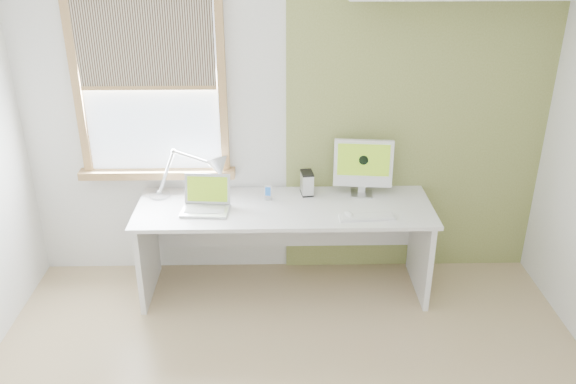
{
  "coord_description": "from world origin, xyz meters",
  "views": [
    {
      "loc": [
        -0.08,
        -2.58,
        2.68
      ],
      "look_at": [
        0.0,
        1.05,
        1.0
      ],
      "focal_mm": 37.11,
      "sensor_mm": 36.0,
      "label": 1
    }
  ],
  "objects_px": {
    "desk": "(284,226)",
    "desk_lamp": "(207,171)",
    "external_drive": "(307,183)",
    "imac": "(363,164)",
    "laptop": "(206,201)"
  },
  "relations": [
    {
      "from": "external_drive",
      "to": "imac",
      "type": "xyz_separation_m",
      "value": [
        0.43,
        -0.01,
        0.15
      ]
    },
    {
      "from": "desk",
      "to": "laptop",
      "type": "height_order",
      "value": "laptop"
    },
    {
      "from": "desk",
      "to": "imac",
      "type": "xyz_separation_m",
      "value": [
        0.6,
        0.15,
        0.44
      ]
    },
    {
      "from": "desk_lamp",
      "to": "laptop",
      "type": "xyz_separation_m",
      "value": [
        0.01,
        -0.24,
        -0.14
      ]
    },
    {
      "from": "desk",
      "to": "desk_lamp",
      "type": "height_order",
      "value": "desk_lamp"
    },
    {
      "from": "desk_lamp",
      "to": "laptop",
      "type": "distance_m",
      "value": 0.28
    },
    {
      "from": "desk",
      "to": "desk_lamp",
      "type": "distance_m",
      "value": 0.72
    },
    {
      "from": "laptop",
      "to": "desk",
      "type": "bearing_deg",
      "value": 8.43
    },
    {
      "from": "desk",
      "to": "desk_lamp",
      "type": "relative_size",
      "value": 3.23
    },
    {
      "from": "desk_lamp",
      "to": "external_drive",
      "type": "distance_m",
      "value": 0.77
    },
    {
      "from": "laptop",
      "to": "imac",
      "type": "xyz_separation_m",
      "value": [
        1.18,
        0.23,
        0.19
      ]
    },
    {
      "from": "desk_lamp",
      "to": "imac",
      "type": "height_order",
      "value": "imac"
    },
    {
      "from": "external_drive",
      "to": "imac",
      "type": "height_order",
      "value": "imac"
    },
    {
      "from": "external_drive",
      "to": "imac",
      "type": "relative_size",
      "value": 0.4
    },
    {
      "from": "imac",
      "to": "desk_lamp",
      "type": "bearing_deg",
      "value": 179.5
    }
  ]
}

